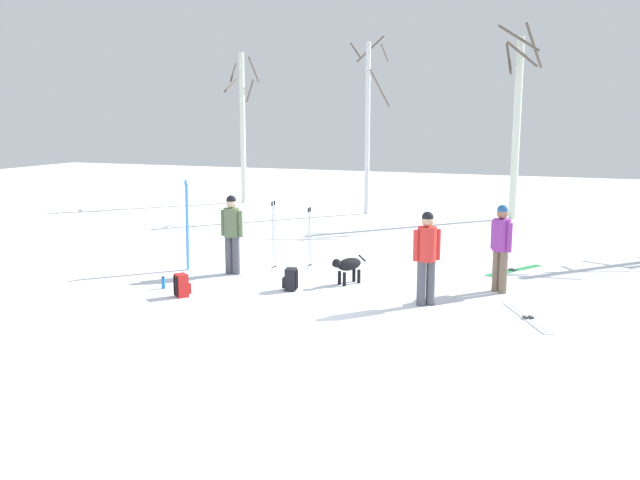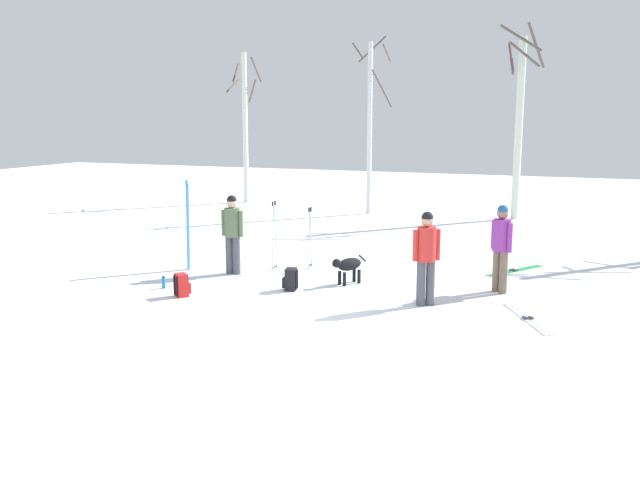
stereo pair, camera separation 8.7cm
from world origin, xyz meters
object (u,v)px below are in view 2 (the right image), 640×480
(person_0, at_px, (232,229))
(person_2, at_px, (426,252))
(ski_poles_1, at_px, (310,236))
(backpack_0, at_px, (182,285))
(ski_poles_0, at_px, (274,234))
(birch_tree_2, at_px, (519,121))
(water_bottle_0, at_px, (164,283))
(dog, at_px, (348,266))
(person_1, at_px, (501,243))
(backpack_1, at_px, (291,280))
(ski_pair_lying_1, at_px, (527,318))
(birch_tree_1, at_px, (370,123))
(birch_tree_0, at_px, (245,124))
(ski_pair_lying_0, at_px, (515,271))
(ski_pair_planted_0, at_px, (188,225))

(person_0, height_order, person_2, same)
(ski_poles_1, distance_m, backpack_0, 3.46)
(ski_poles_0, distance_m, birch_tree_2, 10.91)
(person_0, xyz_separation_m, water_bottle_0, (-0.68, -1.64, -0.86))
(person_0, height_order, dog, person_0)
(person_1, relative_size, birch_tree_2, 0.28)
(backpack_1, bearing_deg, dog, 44.25)
(ski_pair_lying_1, xyz_separation_m, birch_tree_2, (-1.38, 11.63, 3.18))
(ski_poles_1, relative_size, backpack_0, 3.14)
(birch_tree_1, bearing_deg, birch_tree_0, 166.32)
(ski_poles_0, distance_m, ski_poles_1, 0.81)
(birch_tree_1, relative_size, birch_tree_2, 0.97)
(person_0, distance_m, birch_tree_2, 11.74)
(ski_poles_0, height_order, birch_tree_0, birch_tree_0)
(ski_pair_lying_0, bearing_deg, ski_poles_0, -159.94)
(birch_tree_0, bearing_deg, birch_tree_1, -13.68)
(birch_tree_2, bearing_deg, person_0, -114.94)
(water_bottle_0, bearing_deg, birch_tree_1, 86.55)
(ski_pair_planted_0, distance_m, backpack_1, 3.10)
(ski_pair_lying_0, height_order, birch_tree_2, birch_tree_2)
(ski_pair_lying_1, height_order, water_bottle_0, water_bottle_0)
(person_2, xyz_separation_m, ski_pair_lying_1, (1.80, -0.20, -0.97))
(backpack_0, bearing_deg, ski_poles_0, 75.90)
(ski_pair_planted_0, height_order, water_bottle_0, ski_pair_planted_0)
(water_bottle_0, relative_size, birch_tree_0, 0.04)
(ski_pair_planted_0, distance_m, birch_tree_2, 12.21)
(person_1, bearing_deg, person_0, -175.24)
(person_1, distance_m, water_bottle_0, 6.66)
(ski_pair_lying_1, bearing_deg, ski_poles_0, 161.73)
(ski_pair_planted_0, xyz_separation_m, water_bottle_0, (0.45, -1.68, -0.88))
(ski_pair_planted_0, height_order, ski_poles_1, ski_pair_planted_0)
(dog, relative_size, ski_poles_1, 0.58)
(person_1, height_order, ski_pair_lying_1, person_1)
(ski_poles_1, height_order, birch_tree_1, birch_tree_1)
(ski_pair_lying_0, xyz_separation_m, water_bottle_0, (-6.36, -4.13, 0.11))
(person_2, bearing_deg, person_0, 167.68)
(ski_pair_lying_0, xyz_separation_m, birch_tree_2, (-0.82, 7.96, 3.18))
(birch_tree_0, bearing_deg, backpack_1, -59.25)
(ski_pair_planted_0, bearing_deg, ski_poles_1, 23.26)
(ski_poles_0, bearing_deg, ski_pair_planted_0, -161.00)
(ski_pair_planted_0, relative_size, water_bottle_0, 8.11)
(person_0, xyz_separation_m, dog, (2.62, 0.01, -0.59))
(person_0, relative_size, birch_tree_2, 0.28)
(birch_tree_0, xyz_separation_m, birch_tree_1, (5.45, -1.33, 0.09))
(ski_pair_planted_0, relative_size, ski_poles_0, 1.30)
(person_0, relative_size, birch_tree_0, 0.30)
(person_2, height_order, ski_pair_lying_1, person_2)
(dog, relative_size, birch_tree_1, 0.13)
(person_0, height_order, ski_pair_lying_1, person_0)
(ski_pair_lying_0, distance_m, backpack_0, 7.27)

